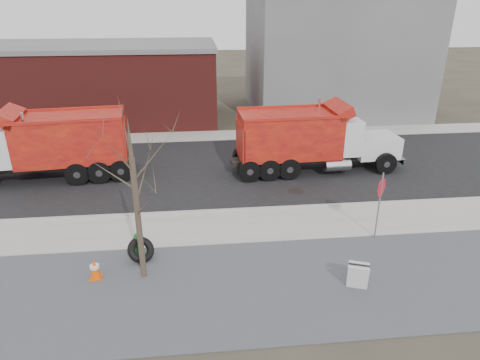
{
  "coord_description": "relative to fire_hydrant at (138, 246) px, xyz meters",
  "views": [
    {
      "loc": [
        -1.34,
        -14.09,
        8.14
      ],
      "look_at": [
        0.29,
        1.54,
        1.4
      ],
      "focal_mm": 32.0,
      "sensor_mm": 36.0,
      "label": 1
    }
  ],
  "objects": [
    {
      "name": "road",
      "position": [
        3.47,
        7.75,
        -0.41
      ],
      "size": [
        60.0,
        9.4,
        0.02
      ],
      "primitive_type": "cube",
      "color": "black",
      "rests_on": "ground"
    },
    {
      "name": "building_brick",
      "position": [
        -6.53,
        18.45,
        2.24
      ],
      "size": [
        20.2,
        8.2,
        5.3
      ],
      "color": "maroon",
      "rests_on": "ground"
    },
    {
      "name": "fire_hydrant",
      "position": [
        0.0,
        0.0,
        0.0
      ],
      "size": [
        0.51,
        0.51,
        0.91
      ],
      "rotation": [
        0.0,
        0.0,
        0.37
      ],
      "color": "#296C2E",
      "rests_on": "ground"
    },
    {
      "name": "gravel_verge",
      "position": [
        3.47,
        -2.05,
        -0.4
      ],
      "size": [
        60.0,
        5.0,
        0.03
      ],
      "primitive_type": "cube",
      "color": "slate",
      "rests_on": "ground"
    },
    {
      "name": "building_grey",
      "position": [
        12.47,
        19.45,
        3.58
      ],
      "size": [
        12.0,
        10.0,
        8.0
      ],
      "color": "gray",
      "rests_on": "ground"
    },
    {
      "name": "dump_truck_red_a",
      "position": [
        7.69,
        7.15,
        1.33
      ],
      "size": [
        8.54,
        2.69,
        3.43
      ],
      "rotation": [
        0.0,
        0.0,
        0.04
      ],
      "color": "black",
      "rests_on": "ground"
    },
    {
      "name": "stop_sign",
      "position": [
        8.45,
        0.35,
        1.35
      ],
      "size": [
        0.52,
        0.51,
        2.58
      ],
      "rotation": [
        0.0,
        0.0,
        0.38
      ],
      "color": "gray",
      "rests_on": "ground"
    },
    {
      "name": "curb",
      "position": [
        3.47,
        3.0,
        -0.36
      ],
      "size": [
        60.0,
        0.15,
        0.11
      ],
      "primitive_type": "cube",
      "color": "#9E9B93",
      "rests_on": "ground"
    },
    {
      "name": "bare_tree",
      "position": [
        0.27,
        -1.15,
        2.88
      ],
      "size": [
        3.2,
        3.2,
        5.2
      ],
      "color": "#382D23",
      "rests_on": "ground"
    },
    {
      "name": "truck_tire",
      "position": [
        0.11,
        -0.22,
        -0.02
      ],
      "size": [
        1.2,
        1.17,
        0.83
      ],
      "color": "black",
      "rests_on": "ground"
    },
    {
      "name": "sidewalk",
      "position": [
        3.47,
        1.7,
        -0.39
      ],
      "size": [
        60.0,
        2.5,
        0.06
      ],
      "primitive_type": "cube",
      "color": "#9E9B93",
      "rests_on": "ground"
    },
    {
      "name": "dump_truck_red_b",
      "position": [
        -4.87,
        7.35,
        1.37
      ],
      "size": [
        8.38,
        3.18,
        3.51
      ],
      "rotation": [
        0.0,
        0.0,
        3.25
      ],
      "color": "black",
      "rests_on": "ground"
    },
    {
      "name": "sandwich_board",
      "position": [
        6.74,
        -2.46,
        0.04
      ],
      "size": [
        0.71,
        0.57,
        0.85
      ],
      "rotation": [
        0.0,
        0.0,
        -0.35
      ],
      "color": "silver",
      "rests_on": "ground"
    },
    {
      "name": "ground",
      "position": [
        3.47,
        1.45,
        -0.42
      ],
      "size": [
        120.0,
        120.0,
        0.0
      ],
      "primitive_type": "plane",
      "color": "#383328",
      "rests_on": "ground"
    },
    {
      "name": "far_sidewalk",
      "position": [
        3.47,
        13.45,
        -0.39
      ],
      "size": [
        60.0,
        2.0,
        0.06
      ],
      "primitive_type": "cube",
      "color": "#9E9B93",
      "rests_on": "ground"
    },
    {
      "name": "traffic_cone_near",
      "position": [
        -1.21,
        -1.11,
        -0.06
      ],
      "size": [
        0.37,
        0.37,
        0.72
      ],
      "color": "#F04E07",
      "rests_on": "ground"
    }
  ]
}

